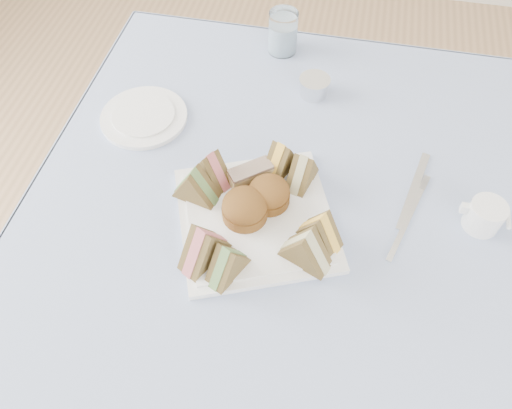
% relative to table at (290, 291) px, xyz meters
% --- Properties ---
extents(floor, '(4.00, 4.00, 0.00)m').
position_rel_table_xyz_m(floor, '(0.00, 0.00, -0.37)').
color(floor, '#9E7751').
rests_on(floor, ground).
extents(table, '(0.90, 0.90, 0.74)m').
position_rel_table_xyz_m(table, '(0.00, 0.00, 0.00)').
color(table, brown).
rests_on(table, floor).
extents(tablecloth, '(1.02, 1.02, 0.01)m').
position_rel_table_xyz_m(tablecloth, '(0.00, 0.00, 0.37)').
color(tablecloth, '#96A9CA').
rests_on(tablecloth, table).
extents(serving_plate, '(0.35, 0.35, 0.01)m').
position_rel_table_xyz_m(serving_plate, '(-0.07, -0.06, 0.38)').
color(serving_plate, white).
rests_on(serving_plate, tablecloth).
extents(sandwich_fl_a, '(0.08, 0.10, 0.08)m').
position_rel_table_xyz_m(sandwich_fl_a, '(-0.14, -0.16, 0.43)').
color(sandwich_fl_a, brown).
rests_on(sandwich_fl_a, serving_plate).
extents(sandwich_fl_b, '(0.07, 0.09, 0.07)m').
position_rel_table_xyz_m(sandwich_fl_b, '(-0.10, -0.17, 0.42)').
color(sandwich_fl_b, brown).
rests_on(sandwich_fl_b, serving_plate).
extents(sandwich_fr_a, '(0.09, 0.07, 0.07)m').
position_rel_table_xyz_m(sandwich_fr_a, '(0.04, -0.08, 0.42)').
color(sandwich_fr_a, brown).
rests_on(sandwich_fr_a, serving_plate).
extents(sandwich_fr_b, '(0.10, 0.07, 0.08)m').
position_rel_table_xyz_m(sandwich_fr_b, '(0.02, -0.13, 0.43)').
color(sandwich_fr_b, brown).
rests_on(sandwich_fr_b, serving_plate).
extents(sandwich_bl_a, '(0.09, 0.06, 0.08)m').
position_rel_table_xyz_m(sandwich_bl_a, '(-0.19, -0.04, 0.43)').
color(sandwich_bl_a, brown).
rests_on(sandwich_bl_a, serving_plate).
extents(sandwich_bl_b, '(0.09, 0.08, 0.07)m').
position_rel_table_xyz_m(sandwich_bl_b, '(-0.17, 0.01, 0.42)').
color(sandwich_bl_b, brown).
rests_on(sandwich_bl_b, serving_plate).
extents(sandwich_br_a, '(0.06, 0.09, 0.07)m').
position_rel_table_xyz_m(sandwich_br_a, '(-0.01, 0.04, 0.42)').
color(sandwich_br_a, brown).
rests_on(sandwich_br_a, serving_plate).
extents(sandwich_br_b, '(0.07, 0.09, 0.07)m').
position_rel_table_xyz_m(sandwich_br_b, '(-0.05, 0.06, 0.42)').
color(sandwich_br_b, brown).
rests_on(sandwich_br_b, serving_plate).
extents(scone_left, '(0.11, 0.11, 0.06)m').
position_rel_table_xyz_m(scone_left, '(-0.09, -0.06, 0.42)').
color(scone_left, brown).
rests_on(scone_left, serving_plate).
extents(scone_right, '(0.11, 0.11, 0.05)m').
position_rel_table_xyz_m(scone_right, '(-0.06, -0.02, 0.41)').
color(scone_right, brown).
rests_on(scone_right, serving_plate).
extents(pastry_slice, '(0.08, 0.08, 0.04)m').
position_rel_table_xyz_m(pastry_slice, '(-0.10, 0.02, 0.41)').
color(pastry_slice, beige).
rests_on(pastry_slice, serving_plate).
extents(side_plate, '(0.20, 0.20, 0.01)m').
position_rel_table_xyz_m(side_plate, '(-0.36, 0.15, 0.38)').
color(side_plate, white).
rests_on(side_plate, tablecloth).
extents(water_glass, '(0.07, 0.07, 0.10)m').
position_rel_table_xyz_m(water_glass, '(-0.11, 0.43, 0.43)').
color(water_glass, white).
rests_on(water_glass, tablecloth).
extents(tea_strainer, '(0.09, 0.09, 0.04)m').
position_rel_table_xyz_m(tea_strainer, '(-0.02, 0.30, 0.39)').
color(tea_strainer, silver).
rests_on(tea_strainer, tablecloth).
extents(knife, '(0.06, 0.20, 0.00)m').
position_rel_table_xyz_m(knife, '(0.20, 0.07, 0.38)').
color(knife, silver).
rests_on(knife, tablecloth).
extents(fork, '(0.06, 0.17, 0.00)m').
position_rel_table_xyz_m(fork, '(0.19, -0.01, 0.38)').
color(fork, silver).
rests_on(fork, tablecloth).
extents(creamer_jug, '(0.07, 0.07, 0.06)m').
position_rel_table_xyz_m(creamer_jug, '(0.32, 0.01, 0.40)').
color(creamer_jug, white).
rests_on(creamer_jug, tablecloth).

